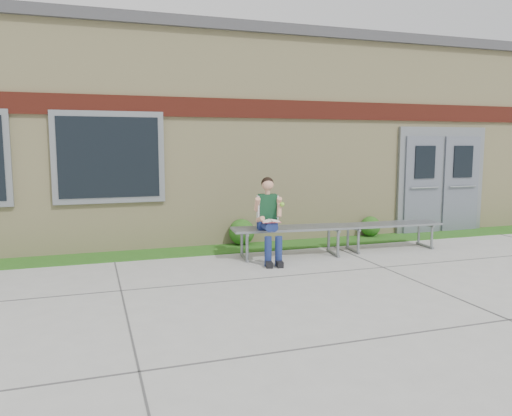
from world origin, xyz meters
name	(u,v)px	position (x,y,z in m)	size (l,w,h in m)	color
ground	(342,281)	(0.00, 0.00, 0.00)	(80.00, 80.00, 0.00)	#9E9E99
grass_strip	(277,245)	(0.00, 2.60, 0.01)	(16.00, 0.80, 0.02)	#235516
school_building	(229,137)	(0.00, 5.99, 2.10)	(16.20, 6.22, 4.20)	beige
bench_left	(290,234)	(-0.11, 1.68, 0.40)	(2.04, 0.75, 0.52)	gray
bench_right	(390,229)	(1.89, 1.68, 0.38)	(1.90, 0.61, 0.49)	gray
girl	(269,217)	(-0.56, 1.47, 0.75)	(0.48, 0.82, 1.39)	navy
shrub_mid	(242,232)	(-0.62, 2.85, 0.27)	(0.49, 0.49, 0.49)	#235516
shrub_east	(370,226)	(2.19, 2.85, 0.23)	(0.42, 0.42, 0.42)	#235516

